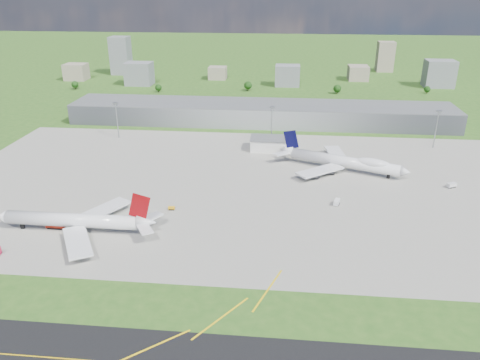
# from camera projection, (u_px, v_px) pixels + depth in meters

# --- Properties ---
(ground) EXTENTS (1400.00, 1400.00, 0.00)m
(ground) POSITION_uv_depth(u_px,v_px,m) (260.00, 128.00, 360.73)
(ground) COLOR #2C561B
(ground) RESTS_ON ground
(apron) EXTENTS (360.00, 190.00, 0.08)m
(apron) POSITION_uv_depth(u_px,v_px,m) (266.00, 186.00, 259.14)
(apron) COLOR gray
(apron) RESTS_ON ground
(terminal) EXTENTS (300.00, 42.00, 15.00)m
(terminal) POSITION_uv_depth(u_px,v_px,m) (261.00, 113.00, 371.51)
(terminal) COLOR gray
(terminal) RESTS_ON ground
(ops_building) EXTENTS (26.00, 16.00, 8.00)m
(ops_building) POSITION_uv_depth(u_px,v_px,m) (271.00, 144.00, 312.49)
(ops_building) COLOR silver
(ops_building) RESTS_ON ground
(mast_west) EXTENTS (3.50, 2.00, 25.90)m
(mast_west) POSITION_uv_depth(u_px,v_px,m) (116.00, 114.00, 330.72)
(mast_west) COLOR gray
(mast_west) RESTS_ON ground
(mast_center) EXTENTS (3.50, 2.00, 25.90)m
(mast_center) POSITION_uv_depth(u_px,v_px,m) (272.00, 118.00, 320.84)
(mast_center) COLOR gray
(mast_center) RESTS_ON ground
(mast_east) EXTENTS (3.50, 2.00, 25.90)m
(mast_east) POSITION_uv_depth(u_px,v_px,m) (437.00, 123.00, 310.96)
(mast_east) COLOR gray
(mast_east) RESTS_ON ground
(airliner_red_twin) EXTENTS (74.44, 58.20, 20.48)m
(airliner_red_twin) POSITION_uv_depth(u_px,v_px,m) (78.00, 221.00, 209.60)
(airliner_red_twin) COLOR silver
(airliner_red_twin) RESTS_ON ground
(airliner_blue_quad) EXTENTS (75.47, 57.48, 20.63)m
(airliner_blue_quad) POSITION_uv_depth(u_px,v_px,m) (344.00, 162.00, 277.54)
(airliner_blue_quad) COLOR silver
(airliner_blue_quad) RESTS_ON ground
(fire_truck) EXTENTS (8.61, 3.58, 3.75)m
(fire_truck) POSITION_uv_depth(u_px,v_px,m) (56.00, 225.00, 213.94)
(fire_truck) COLOR #A91C0C
(fire_truck) RESTS_ON ground
(tug_yellow) EXTENTS (3.32, 2.15, 1.62)m
(tug_yellow) POSITION_uv_depth(u_px,v_px,m) (172.00, 208.00, 231.46)
(tug_yellow) COLOR #F4AA0E
(tug_yellow) RESTS_ON ground
(van_white_near) EXTENTS (3.84, 5.82, 2.71)m
(van_white_near) POSITION_uv_depth(u_px,v_px,m) (337.00, 202.00, 236.46)
(van_white_near) COLOR white
(van_white_near) RESTS_ON ground
(van_white_far) EXTENTS (5.71, 4.50, 2.65)m
(van_white_far) POSITION_uv_depth(u_px,v_px,m) (452.00, 185.00, 256.29)
(van_white_far) COLOR silver
(van_white_far) RESTS_ON ground
(bldg_far_w) EXTENTS (24.00, 20.00, 18.00)m
(bldg_far_w) POSITION_uv_depth(u_px,v_px,m) (76.00, 72.00, 532.54)
(bldg_far_w) COLOR gray
(bldg_far_w) RESTS_ON ground
(bldg_w) EXTENTS (28.00, 22.00, 24.00)m
(bldg_w) POSITION_uv_depth(u_px,v_px,m) (139.00, 74.00, 505.87)
(bldg_w) COLOR slate
(bldg_w) RESTS_ON ground
(bldg_cw) EXTENTS (20.00, 18.00, 14.00)m
(bldg_cw) POSITION_uv_depth(u_px,v_px,m) (218.00, 73.00, 537.26)
(bldg_cw) COLOR gray
(bldg_cw) RESTS_ON ground
(bldg_c) EXTENTS (26.00, 20.00, 22.00)m
(bldg_c) POSITION_uv_depth(u_px,v_px,m) (287.00, 76.00, 501.04)
(bldg_c) COLOR slate
(bldg_c) RESTS_ON ground
(bldg_ce) EXTENTS (22.00, 24.00, 16.00)m
(bldg_ce) POSITION_uv_depth(u_px,v_px,m) (358.00, 73.00, 531.64)
(bldg_ce) COLOR gray
(bldg_ce) RESTS_ON ground
(bldg_e) EXTENTS (30.00, 22.00, 28.00)m
(bldg_e) POSITION_uv_depth(u_px,v_px,m) (439.00, 74.00, 494.64)
(bldg_e) COLOR slate
(bldg_e) RESTS_ON ground
(bldg_tall_w) EXTENTS (22.00, 20.00, 44.00)m
(bldg_tall_w) POSITION_uv_depth(u_px,v_px,m) (121.00, 56.00, 560.45)
(bldg_tall_w) COLOR slate
(bldg_tall_w) RESTS_ON ground
(bldg_tall_e) EXTENTS (20.00, 18.00, 36.00)m
(bldg_tall_e) POSITION_uv_depth(u_px,v_px,m) (385.00, 57.00, 579.03)
(bldg_tall_e) COLOR gray
(bldg_tall_e) RESTS_ON ground
(tree_far_w) EXTENTS (7.20, 7.20, 8.80)m
(tree_far_w) POSITION_uv_depth(u_px,v_px,m) (75.00, 84.00, 486.48)
(tree_far_w) COLOR #382314
(tree_far_w) RESTS_ON ground
(tree_w) EXTENTS (6.75, 6.75, 8.25)m
(tree_w) POSITION_uv_depth(u_px,v_px,m) (158.00, 88.00, 473.95)
(tree_w) COLOR #382314
(tree_w) RESTS_ON ground
(tree_c) EXTENTS (8.10, 8.10, 9.90)m
(tree_c) POSITION_uv_depth(u_px,v_px,m) (248.00, 85.00, 479.21)
(tree_c) COLOR #382314
(tree_c) RESTS_ON ground
(tree_e) EXTENTS (7.65, 7.65, 9.35)m
(tree_e) POSITION_uv_depth(u_px,v_px,m) (337.00, 89.00, 466.67)
(tree_e) COLOR #382314
(tree_e) RESTS_ON ground
(tree_far_e) EXTENTS (6.30, 6.30, 7.70)m
(tree_far_e) POSITION_uv_depth(u_px,v_px,m) (427.00, 89.00, 468.13)
(tree_far_e) COLOR #382314
(tree_far_e) RESTS_ON ground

